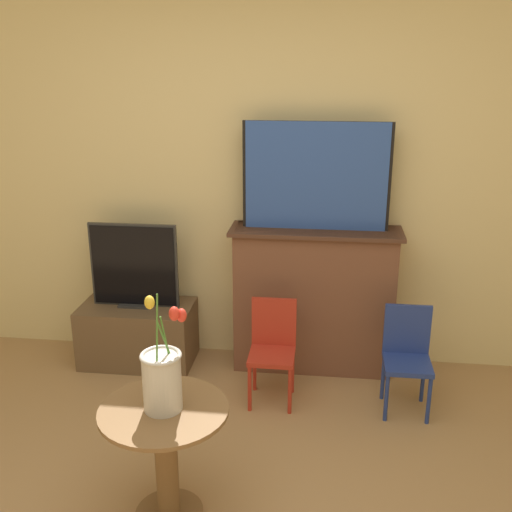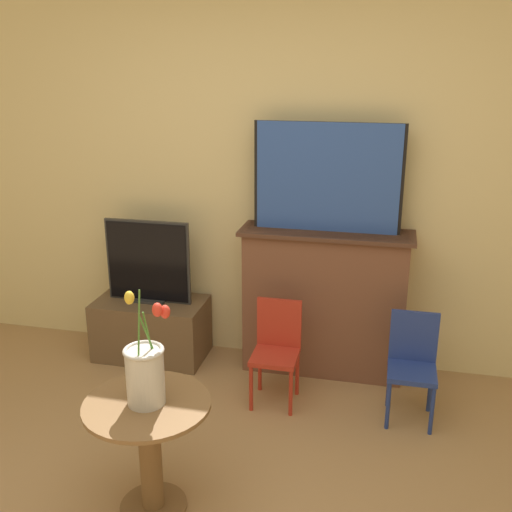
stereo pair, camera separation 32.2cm
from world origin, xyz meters
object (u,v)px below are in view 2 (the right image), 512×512
object	(u,v)px
chair_blue	(412,361)
vase_tulips	(145,372)
tv_monitor	(148,263)
painting	(327,178)
chair_red	(277,346)

from	to	relation	value
chair_blue	vase_tulips	xyz separation A→B (m)	(-1.18, -1.07, 0.37)
vase_tulips	chair_blue	bearing A→B (deg)	42.27
tv_monitor	vase_tulips	bearing A→B (deg)	-67.63
painting	chair_blue	distance (m)	1.21
tv_monitor	chair_blue	world-z (taller)	tv_monitor
painting	chair_blue	size ratio (longest dim) A/B	1.46
chair_blue	vase_tulips	world-z (taller)	vase_tulips
painting	vase_tulips	bearing A→B (deg)	-111.45
tv_monitor	vase_tulips	size ratio (longest dim) A/B	1.05
tv_monitor	chair_blue	bearing A→B (deg)	-11.85
painting	chair_blue	xyz separation A→B (m)	(0.58, -0.45, -0.96)
chair_blue	chair_red	bearing A→B (deg)	179.44
painting	vase_tulips	distance (m)	1.74
chair_red	chair_blue	distance (m)	0.80
chair_red	vase_tulips	distance (m)	1.20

